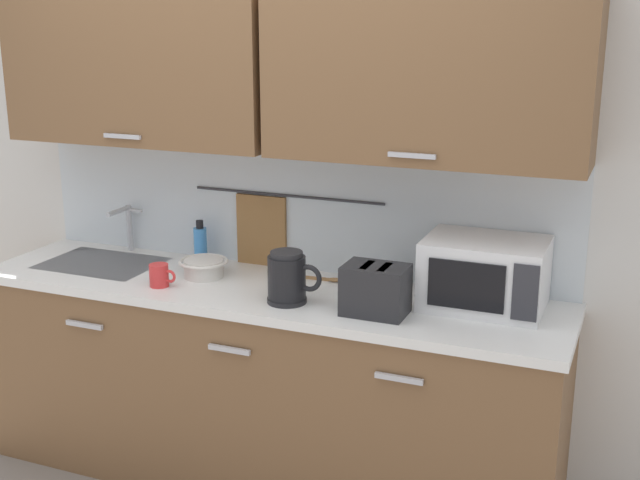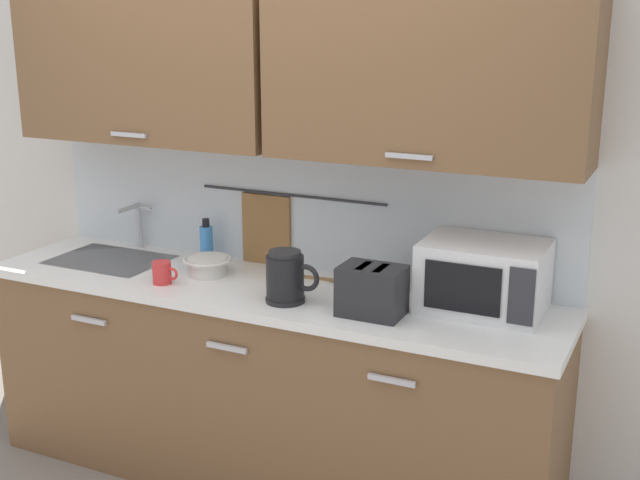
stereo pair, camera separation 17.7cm
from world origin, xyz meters
TOP-DOWN VIEW (x-y plane):
  - counter_unit at (-0.01, 0.30)m, footprint 2.53×0.64m
  - back_wall_assembly at (-0.00, 0.53)m, footprint 3.70×0.41m
  - sink_faucet at (-0.83, 0.53)m, footprint 0.09×0.17m
  - microwave at (0.90, 0.41)m, footprint 0.46×0.35m
  - electric_kettle at (0.17, 0.16)m, footprint 0.23×0.16m
  - dish_soap_bottle at (-0.42, 0.51)m, footprint 0.06×0.06m
  - mug_near_sink at (-0.40, 0.14)m, footprint 0.12×0.08m
  - mixing_bowl at (-0.30, 0.32)m, footprint 0.21×0.21m
  - toaster at (0.53, 0.18)m, footprint 0.26×0.17m
  - mug_by_kettle at (0.50, 0.49)m, footprint 0.12×0.08m
  - wooden_spoon at (0.18, 0.47)m, footprint 0.28×0.05m

SIDE VIEW (x-z plane):
  - counter_unit at x=-0.01m, z-range 0.01..0.91m
  - wooden_spoon at x=0.18m, z-range 0.90..0.91m
  - mixing_bowl at x=-0.30m, z-range 0.91..0.98m
  - mug_near_sink at x=-0.40m, z-range 0.90..1.00m
  - mug_by_kettle at x=0.50m, z-range 0.90..1.00m
  - dish_soap_bottle at x=-0.42m, z-range 0.89..1.08m
  - toaster at x=0.53m, z-range 0.90..1.09m
  - electric_kettle at x=0.17m, z-range 0.90..1.11m
  - microwave at x=0.90m, z-range 0.90..1.17m
  - sink_faucet at x=-0.83m, z-range 0.93..1.15m
  - back_wall_assembly at x=0.00m, z-range 0.27..2.77m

